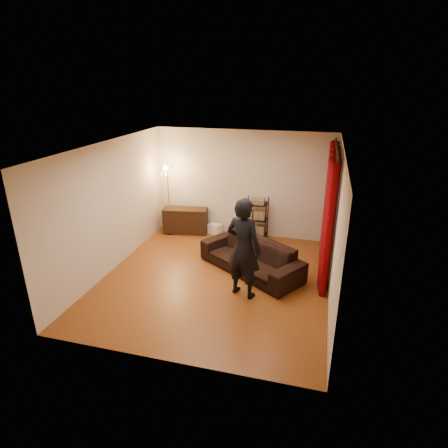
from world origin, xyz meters
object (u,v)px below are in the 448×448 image
(storage_boxes, at_px, (215,229))
(wire_shelf, at_px, (257,219))
(floor_lamp, at_px, (169,200))
(media_cabinet, at_px, (186,221))
(sofa, at_px, (251,256))
(person, at_px, (244,248))

(storage_boxes, xyz_separation_m, wire_shelf, (1.13, -0.11, 0.42))
(storage_boxes, bearing_deg, floor_lamp, -165.56)
(wire_shelf, bearing_deg, media_cabinet, 164.53)
(sofa, height_order, media_cabinet, sofa)
(sofa, distance_m, wire_shelf, 1.71)
(sofa, relative_size, floor_lamp, 1.23)
(sofa, relative_size, storage_boxes, 7.38)
(media_cabinet, bearing_deg, person, -59.54)
(person, bearing_deg, media_cabinet, -31.91)
(wire_shelf, bearing_deg, person, -101.18)
(storage_boxes, relative_size, wire_shelf, 0.28)
(person, relative_size, storage_boxes, 6.15)
(floor_lamp, bearing_deg, person, -44.45)
(media_cabinet, distance_m, wire_shelf, 1.91)
(sofa, xyz_separation_m, floor_lamp, (-2.46, 1.50, 0.60))
(storage_boxes, bearing_deg, person, -63.65)
(sofa, bearing_deg, wire_shelf, 129.57)
(sofa, height_order, person, person)
(sofa, height_order, floor_lamp, floor_lamp)
(person, xyz_separation_m, floor_lamp, (-2.50, 2.45, -0.02))
(media_cabinet, xyz_separation_m, floor_lamp, (-0.38, -0.16, 0.60))
(sofa, xyz_separation_m, storage_boxes, (-1.32, 1.79, -0.21))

